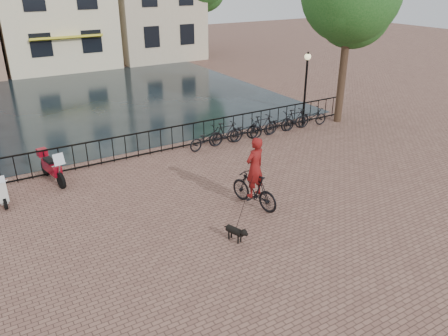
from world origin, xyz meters
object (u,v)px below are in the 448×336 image
lamp_post (306,77)px  cyclist (255,177)px  dog (235,233)px  scooter (0,186)px  motorcycle (51,164)px

lamp_post → cyclist: (-6.52, -5.30, -1.36)m
dog → scooter: (-5.22, 5.69, 0.34)m
cyclist → dog: bearing=28.7°
lamp_post → motorcycle: lamp_post is taller
cyclist → motorcycle: (-5.06, 5.12, -0.35)m
dog → motorcycle: bearing=100.3°
lamp_post → motorcycle: bearing=-179.1°
dog → scooter: bearing=114.6°
cyclist → scooter: size_ratio=2.09×
cyclist → scooter: 8.07m
lamp_post → dog: 10.70m
lamp_post → motorcycle: (-11.59, -0.19, -1.71)m
motorcycle → lamp_post: bearing=-9.5°
lamp_post → cyclist: size_ratio=1.29×
scooter → dog: bearing=-51.2°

